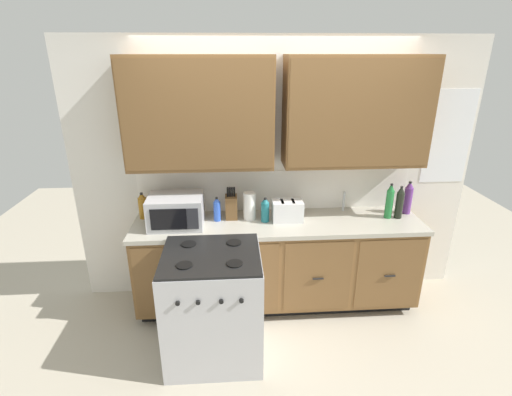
# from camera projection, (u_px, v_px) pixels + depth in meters

# --- Properties ---
(ground_plane) EXTENTS (8.00, 8.00, 0.00)m
(ground_plane) POSITION_uv_depth(u_px,v_px,m) (280.00, 322.00, 3.56)
(ground_plane) COLOR #B2A893
(wall_unit) EXTENTS (3.84, 0.40, 2.52)m
(wall_unit) POSITION_uv_depth(u_px,v_px,m) (278.00, 137.00, 3.43)
(wall_unit) COLOR white
(wall_unit) RESTS_ON ground_plane
(counter_run) EXTENTS (2.67, 0.64, 0.90)m
(counter_run) POSITION_uv_depth(u_px,v_px,m) (277.00, 263.00, 3.67)
(counter_run) COLOR black
(counter_run) RESTS_ON ground_plane
(stove_range) EXTENTS (0.76, 0.68, 0.95)m
(stove_range) POSITION_uv_depth(u_px,v_px,m) (213.00, 305.00, 3.05)
(stove_range) COLOR #B7B7BC
(stove_range) RESTS_ON ground_plane
(microwave) EXTENTS (0.48, 0.37, 0.28)m
(microwave) POSITION_uv_depth(u_px,v_px,m) (176.00, 211.00, 3.39)
(microwave) COLOR #B7B7BC
(microwave) RESTS_ON counter_run
(toaster) EXTENTS (0.28, 0.18, 0.19)m
(toaster) POSITION_uv_depth(u_px,v_px,m) (287.00, 211.00, 3.51)
(toaster) COLOR white
(toaster) RESTS_ON counter_run
(knife_block) EXTENTS (0.11, 0.14, 0.31)m
(knife_block) POSITION_uv_depth(u_px,v_px,m) (231.00, 207.00, 3.55)
(knife_block) COLOR brown
(knife_block) RESTS_ON counter_run
(sink_faucet) EXTENTS (0.02, 0.02, 0.20)m
(sink_faucet) POSITION_uv_depth(u_px,v_px,m) (344.00, 201.00, 3.71)
(sink_faucet) COLOR #B2B5BA
(sink_faucet) RESTS_ON counter_run
(paper_towel_roll) EXTENTS (0.12, 0.12, 0.26)m
(paper_towel_roll) POSITION_uv_depth(u_px,v_px,m) (249.00, 206.00, 3.53)
(paper_towel_roll) COLOR white
(paper_towel_roll) RESTS_ON counter_run
(bottle_blue) EXTENTS (0.06, 0.06, 0.23)m
(bottle_blue) POSITION_uv_depth(u_px,v_px,m) (217.00, 209.00, 3.49)
(bottle_blue) COLOR blue
(bottle_blue) RESTS_ON counter_run
(bottle_dark) EXTENTS (0.07, 0.07, 0.31)m
(bottle_dark) POSITION_uv_depth(u_px,v_px,m) (400.00, 203.00, 3.54)
(bottle_dark) COLOR black
(bottle_dark) RESTS_ON counter_run
(bottle_teal) EXTENTS (0.08, 0.08, 0.23)m
(bottle_teal) POSITION_uv_depth(u_px,v_px,m) (265.00, 210.00, 3.48)
(bottle_teal) COLOR #1E707A
(bottle_teal) RESTS_ON counter_run
(bottle_violet) EXTENTS (0.08, 0.08, 0.32)m
(bottle_violet) POSITION_uv_depth(u_px,v_px,m) (408.00, 198.00, 3.64)
(bottle_violet) COLOR #663384
(bottle_violet) RESTS_ON counter_run
(bottle_amber) EXTENTS (0.08, 0.08, 0.25)m
(bottle_amber) POSITION_uv_depth(u_px,v_px,m) (143.00, 206.00, 3.54)
(bottle_amber) COLOR #9E6619
(bottle_amber) RESTS_ON counter_run
(bottle_green) EXTENTS (0.07, 0.07, 0.34)m
(bottle_green) POSITION_uv_depth(u_px,v_px,m) (389.00, 201.00, 3.54)
(bottle_green) COLOR #237A38
(bottle_green) RESTS_ON counter_run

